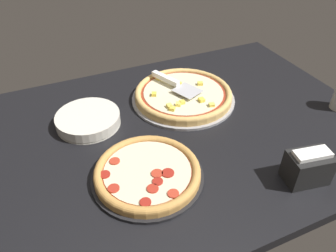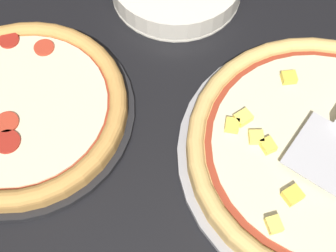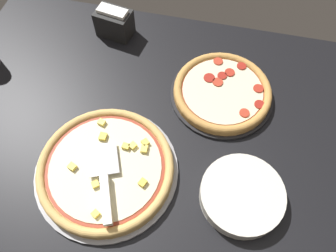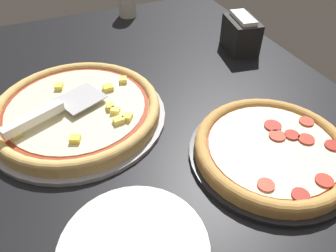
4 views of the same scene
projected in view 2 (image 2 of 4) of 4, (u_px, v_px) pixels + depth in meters
The scene contains 5 objects.
ground_plane at pixel (202, 183), 66.97cm from camera, with size 133.64×100.24×3.60cm, color black.
pizza_pan_front at pixel (320, 156), 66.49cm from camera, with size 40.66×40.66×1.00cm, color #939399.
pizza_front at pixel (324, 149), 64.58cm from camera, with size 38.22×38.22×3.69cm.
pizza_pan_back at pixel (24, 114), 69.90cm from camera, with size 33.36×33.36×1.00cm, color black.
pizza_back at pixel (20, 107), 68.24cm from camera, with size 31.36×31.36×2.95cm.
Camera 2 is at (-19.38, 17.35, 60.64)cm, focal length 50.00 mm.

